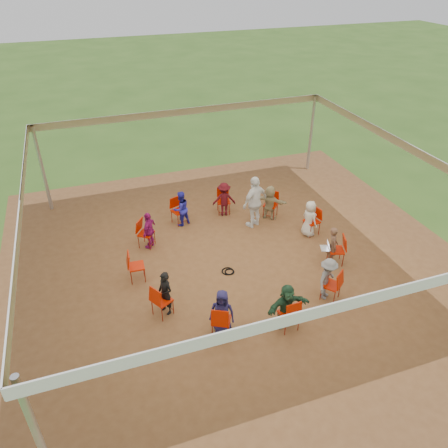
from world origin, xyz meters
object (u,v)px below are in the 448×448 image
object	(u,v)px
cable_coil	(228,271)
standing_person	(255,202)
chair_6	(137,266)
person_seated_3	(224,199)
person_seated_0	(333,246)
chair_2	(271,205)
laptop	(327,247)
chair_9	(289,314)
chair_8	(221,320)
chair_5	(146,234)
chair_7	(162,300)
chair_1	(312,222)
chair_4	(179,211)
person_seated_6	(165,293)
person_seated_5	(149,230)
chair_10	(331,285)
person_seated_7	(222,312)
chair_3	(224,201)
person_seated_9	(327,279)
person_seated_1	(309,219)
person_seated_4	(181,209)
person_seated_2	(270,203)
person_seated_8	(286,306)
chair_0	(336,250)

from	to	relation	value
cable_coil	standing_person	bearing A→B (deg)	51.51
chair_6	person_seated_3	world-z (taller)	person_seated_3
person_seated_0	person_seated_3	size ratio (longest dim) A/B	1.00
chair_2	laptop	size ratio (longest dim) A/B	2.34
chair_9	chair_8	bearing A→B (deg)	163.64
chair_9	person_seated_0	bearing A→B (deg)	34.66
chair_5	chair_7	xyz separation A→B (m)	(-0.18, -3.05, 0.00)
chair_1	person_seated_3	world-z (taller)	person_seated_3
chair_1	standing_person	distance (m)	1.89
chair_4	person_seated_6	distance (m)	4.18
chair_1	chair_9	bearing A→B (deg)	130.91
person_seated_5	cable_coil	distance (m)	2.72
chair_4	chair_10	xyz separation A→B (m)	(2.74, -4.87, 0.00)
chair_7	person_seated_3	xyz separation A→B (m)	(3.00, 4.03, 0.15)
chair_10	person_seated_7	distance (m)	2.99
person_seated_7	person_seated_0	bearing A→B (deg)	49.09
chair_3	person_seated_3	bearing A→B (deg)	90.00
chair_2	standing_person	world-z (taller)	standing_person
chair_7	person_seated_6	world-z (taller)	person_seated_6
chair_6	person_seated_0	size ratio (longest dim) A/B	0.76
standing_person	laptop	distance (m)	2.80
chair_9	cable_coil	bearing A→B (deg)	99.11
chair_4	chair_9	distance (m)	5.59
person_seated_9	person_seated_0	bearing A→B (deg)	16.36
person_seated_1	person_seated_4	world-z (taller)	same
person_seated_3	person_seated_4	xyz separation A→B (m)	(-1.52, -0.13, 0.00)
chair_7	chair_4	bearing A→B (deg)	130.91
chair_5	chair_1	bearing A→B (deg)	114.55
chair_3	cable_coil	world-z (taller)	chair_3
chair_9	cable_coil	xyz separation A→B (m)	(-0.61, 2.46, -0.43)
person_seated_9	person_seated_2	bearing A→B (deg)	49.09
chair_8	person_seated_8	distance (m)	1.57
chair_2	chair_4	bearing A→B (deg)	32.73
chair_0	chair_9	size ratio (longest dim) A/B	1.00
chair_6	person_seated_5	xyz separation A→B (m)	(0.63, 1.43, 0.15)
chair_6	chair_8	xyz separation A→B (m)	(1.50, -2.66, 0.00)
chair_7	person_seated_5	world-z (taller)	person_seated_5
person_seated_2	person_seated_5	size ratio (longest dim) A/B	1.00
chair_6	person_seated_0	xyz separation A→B (m)	(5.36, -1.08, 0.15)
chair_8	chair_0	bearing A→B (deg)	49.09
chair_1	person_seated_8	bearing A→B (deg)	129.83
person_seated_4	person_seated_7	bearing A→B (deg)	65.45
chair_1	person_seated_7	xyz separation A→B (m)	(-4.02, -3.02, 0.15)
chair_5	chair_7	distance (m)	3.05
chair_0	laptop	size ratio (longest dim) A/B	2.34
chair_2	chair_6	bearing A→B (deg)	65.45
chair_1	person_seated_4	bearing A→B (deg)	50.17
chair_0	person_seated_4	world-z (taller)	person_seated_4
chair_8	chair_1	bearing A→B (deg)	65.45
chair_2	chair_6	distance (m)	5.14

